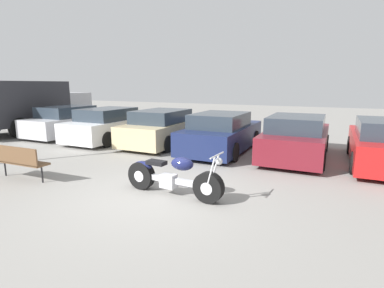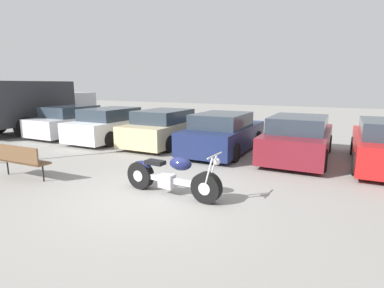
% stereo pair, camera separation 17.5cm
% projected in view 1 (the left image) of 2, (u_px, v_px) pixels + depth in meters
% --- Properties ---
extents(ground_plane, '(60.00, 60.00, 0.00)m').
position_uv_depth(ground_plane, '(153.00, 195.00, 6.62)').
color(ground_plane, gray).
extents(motorcycle, '(2.40, 0.62, 1.04)m').
position_uv_depth(motorcycle, '(172.00, 177.00, 6.57)').
color(motorcycle, black).
rests_on(motorcycle, ground_plane).
extents(parked_car_silver, '(1.95, 4.36, 1.41)m').
position_uv_depth(parked_car_silver, '(71.00, 122.00, 14.27)').
color(parked_car_silver, '#BCBCC1').
rests_on(parked_car_silver, ground_plane).
extents(parked_car_white, '(1.95, 4.36, 1.41)m').
position_uv_depth(parked_car_white, '(111.00, 125.00, 13.04)').
color(parked_car_white, white).
rests_on(parked_car_white, ground_plane).
extents(parked_car_champagne, '(1.95, 4.36, 1.41)m').
position_uv_depth(parked_car_champagne, '(164.00, 128.00, 12.17)').
color(parked_car_champagne, '#C6B284').
rests_on(parked_car_champagne, ground_plane).
extents(parked_car_navy, '(1.95, 4.36, 1.41)m').
position_uv_depth(parked_car_navy, '(222.00, 133.00, 10.89)').
color(parked_car_navy, '#19234C').
rests_on(parked_car_navy, ground_plane).
extents(parked_car_maroon, '(1.95, 4.36, 1.41)m').
position_uv_depth(parked_car_maroon, '(296.00, 138.00, 9.95)').
color(parked_car_maroon, maroon).
rests_on(parked_car_maroon, ground_plane).
extents(delivery_truck, '(2.31, 6.27, 2.57)m').
position_uv_depth(delivery_truck, '(28.00, 104.00, 15.11)').
color(delivery_truck, '#2D2D33').
rests_on(delivery_truck, ground_plane).
extents(park_bench, '(1.60, 0.44, 0.89)m').
position_uv_depth(park_bench, '(19.00, 159.00, 7.58)').
color(park_bench, brown).
rests_on(park_bench, ground_plane).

